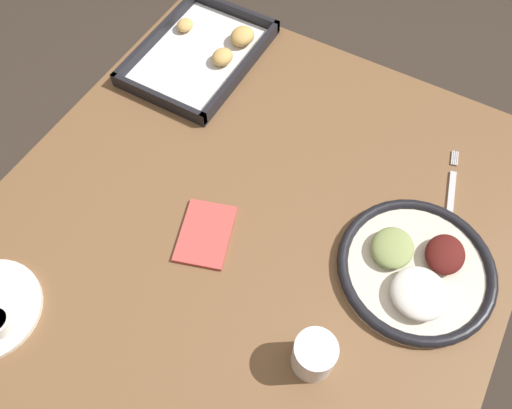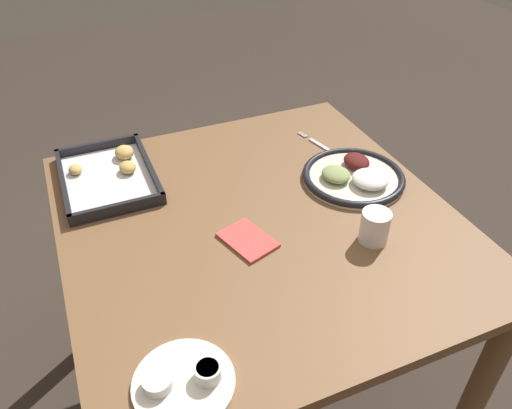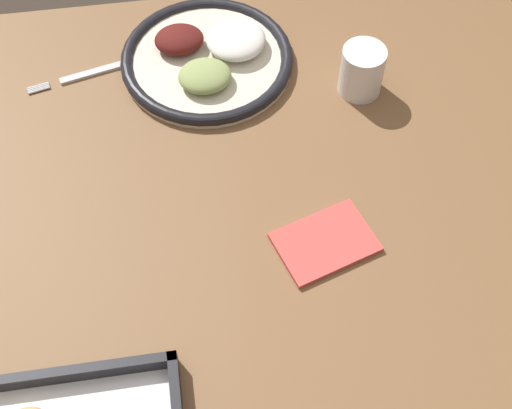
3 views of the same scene
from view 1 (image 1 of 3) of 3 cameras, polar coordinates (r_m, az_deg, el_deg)
ground_plane at (r=1.63m, az=-0.27°, el=-14.31°), size 8.00×8.00×0.00m
dining_table at (r=1.04m, az=-0.41°, el=-4.66°), size 0.99×0.95×0.74m
dinner_plate at (r=0.92m, az=17.88°, el=-7.02°), size 0.28×0.28×0.05m
fork at (r=1.02m, az=21.34°, el=0.35°), size 0.22×0.07×0.00m
baking_tray at (r=1.20m, az=-5.97°, el=16.91°), size 0.33×0.24×0.04m
drinking_cup at (r=0.81m, az=6.63°, el=-16.74°), size 0.07×0.07×0.08m
napkin at (r=0.92m, az=-5.79°, el=-3.33°), size 0.15×0.13×0.01m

